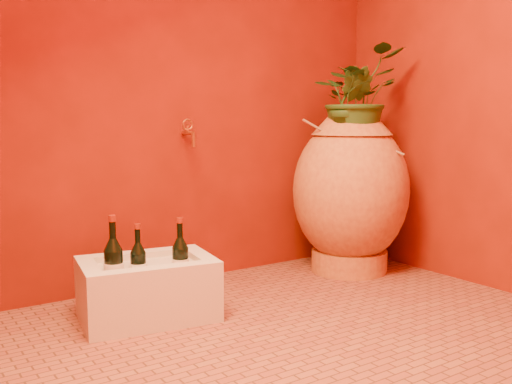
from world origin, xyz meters
TOP-DOWN VIEW (x-y plane):
  - floor at (0.00, 0.00)m, footprint 2.50×2.50m
  - wall_back at (0.00, 1.00)m, footprint 2.50×0.02m
  - wall_right at (1.25, 0.00)m, footprint 0.02×2.00m
  - amphora at (0.85, 0.61)m, footprint 0.85×0.85m
  - stone_basin at (-0.50, 0.52)m, footprint 0.65×0.50m
  - wine_bottle_a at (-0.67, 0.49)m, footprint 0.09×0.09m
  - wine_bottle_b at (-0.55, 0.49)m, footprint 0.07×0.07m
  - wine_bottle_c at (-0.37, 0.44)m, footprint 0.08×0.08m
  - wall_tap at (-0.06, 0.92)m, footprint 0.07×0.14m
  - plant_main at (0.86, 0.59)m, footprint 0.57×0.51m
  - plant_side at (0.78, 0.55)m, footprint 0.31×0.31m

SIDE VIEW (x-z plane):
  - floor at x=0.00m, z-range 0.00..0.00m
  - stone_basin at x=-0.50m, z-range -0.01..0.27m
  - wine_bottle_b at x=-0.55m, z-range 0.11..0.41m
  - wine_bottle_c at x=-0.37m, z-range 0.11..0.43m
  - wine_bottle_a at x=-0.67m, z-range 0.10..0.45m
  - amphora at x=0.85m, z-range 0.00..0.99m
  - wall_tap at x=-0.06m, z-range 0.77..0.92m
  - plant_side at x=0.78m, z-range 0.77..1.21m
  - plant_main at x=0.86m, z-range 0.75..1.33m
  - wall_back at x=0.00m, z-range 0.00..2.50m
  - wall_right at x=1.25m, z-range 0.00..2.50m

